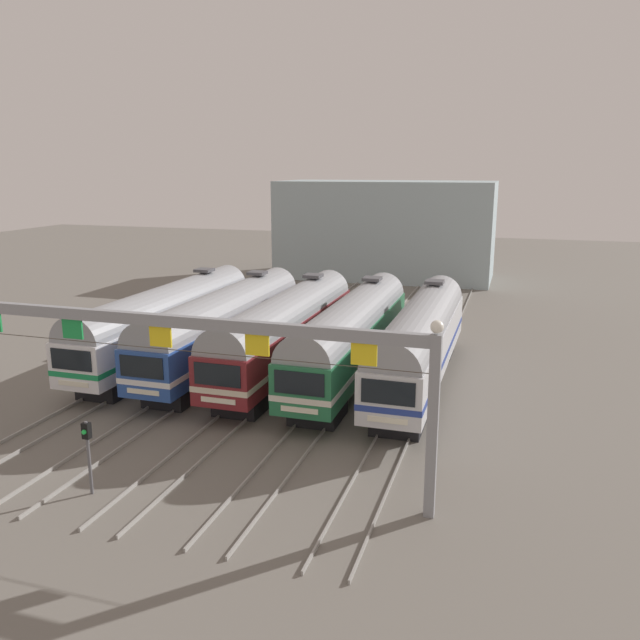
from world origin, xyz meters
name	(u,v)px	position (x,y,z in m)	size (l,w,h in m)	color
ground_plane	(287,372)	(0.00, 0.00, 0.00)	(160.00, 160.00, 0.00)	slate
track_bed	(357,311)	(0.00, 17.00, 0.07)	(17.06, 70.00, 0.15)	gray
commuter_train_white	(168,319)	(-7.78, 0.00, 2.69)	(2.88, 18.06, 5.05)	white
commuter_train_blue	(225,323)	(-3.89, 0.00, 2.69)	(2.88, 18.06, 5.05)	#284C9E
commuter_train_maroon	(287,328)	(0.00, 0.00, 2.69)	(2.88, 18.06, 5.05)	maroon
commuter_train_green	(352,333)	(3.89, 0.00, 2.69)	(2.88, 18.06, 5.05)	#236B42
commuter_train_silver	(421,338)	(7.78, 0.00, 2.69)	(2.88, 18.06, 5.05)	silver
catenary_gantry	(161,347)	(0.00, -13.50, 5.22)	(20.80, 0.44, 6.97)	gray
yard_signal_mast	(88,444)	(-1.94, -15.67, 1.99)	(0.28, 0.35, 2.85)	#59595E
maintenance_building	(386,230)	(-1.35, 34.98, 5.16)	(22.70, 10.00, 10.33)	#9EB2B7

